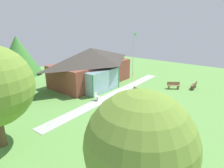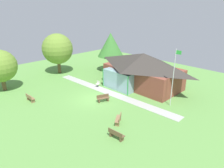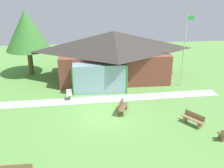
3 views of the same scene
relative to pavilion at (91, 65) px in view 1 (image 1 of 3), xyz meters
The scene contains 11 objects.
ground_plane 8.00m from the pavilion, 99.93° to the right, with size 44.00×44.00×0.00m, color #609947.
pavilion is the anchor object (origin of this frame).
footpath 5.54m from the pavilion, 105.26° to the right, with size 19.58×1.30×0.03m, color #ADADA8.
flagpole 6.64m from the pavilion, 22.23° to the right, with size 0.64×0.08×6.44m.
bench_rear_near_path 7.42m from the pavilion, 90.23° to the right, with size 0.97×1.56×0.84m.
bench_mid_right 10.52m from the pavilion, 64.10° to the right, with size 1.22×1.48×0.84m.
bench_lawn_far_right 12.92m from the pavilion, 61.54° to the right, with size 1.53×0.56×0.84m.
bench_front_left 14.66m from the pavilion, 114.69° to the right, with size 1.50×0.45×0.84m.
patio_chair_west 6.37m from the pavilion, 131.22° to the right, with size 0.52×0.52×0.86m.
tree_lawn_corner 18.44m from the pavilion, 129.99° to the right, with size 4.15×4.15×5.38m.
tree_behind_pavilion_left 8.70m from the pavilion, 166.02° to the left, with size 4.30×4.30×6.44m.
Camera 1 is at (-15.76, -9.46, 7.51)m, focal length 30.34 mm.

